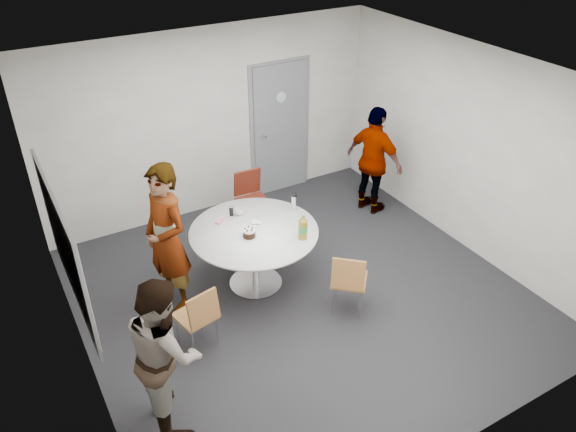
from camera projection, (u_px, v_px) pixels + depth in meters
floor at (301, 295)px, 6.86m from camera, size 5.00×5.00×0.00m
ceiling at (305, 79)px, 5.42m from camera, size 5.00×5.00×0.00m
wall_back at (212, 123)px, 7.98m from camera, size 5.00×0.00×5.00m
wall_left at (67, 269)px, 5.08m from camera, size 0.00×5.00×5.00m
wall_right at (469, 150)px, 7.20m from camera, size 0.00×5.00×5.00m
wall_front at (472, 342)px, 4.30m from camera, size 5.00×0.00×5.00m
door at (280, 129)px, 8.60m from camera, size 1.02×0.17×2.12m
whiteboard at (65, 248)px, 5.19m from camera, size 0.04×1.90×1.25m
table at (256, 238)px, 6.68m from camera, size 1.53×1.53×1.11m
chair_near_left at (199, 314)px, 5.86m from camera, size 0.45×0.48×0.79m
chair_near_right at (349, 279)px, 6.33m from camera, size 0.57×0.57×0.82m
chair_far at (251, 194)px, 7.90m from camera, size 0.43×0.47×0.87m
person_main at (167, 240)px, 6.25m from camera, size 0.60×0.76×1.83m
person_left at (165, 352)px, 4.97m from camera, size 0.64×0.80×1.59m
person_right at (374, 161)px, 8.14m from camera, size 0.63×1.03×1.63m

